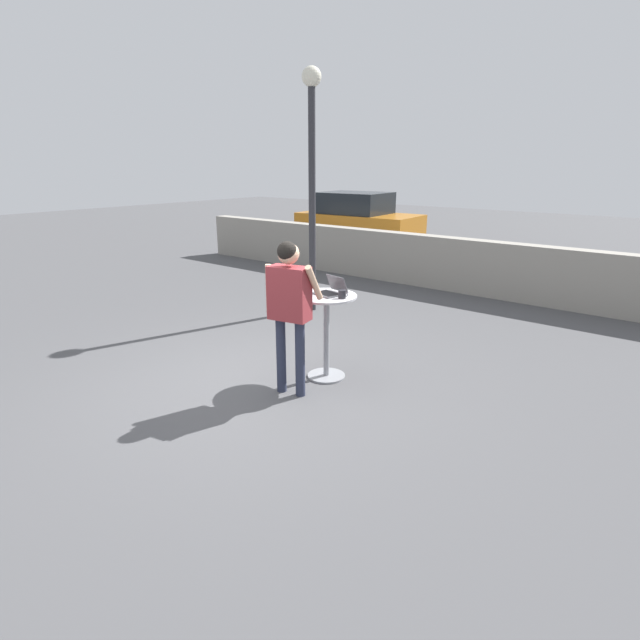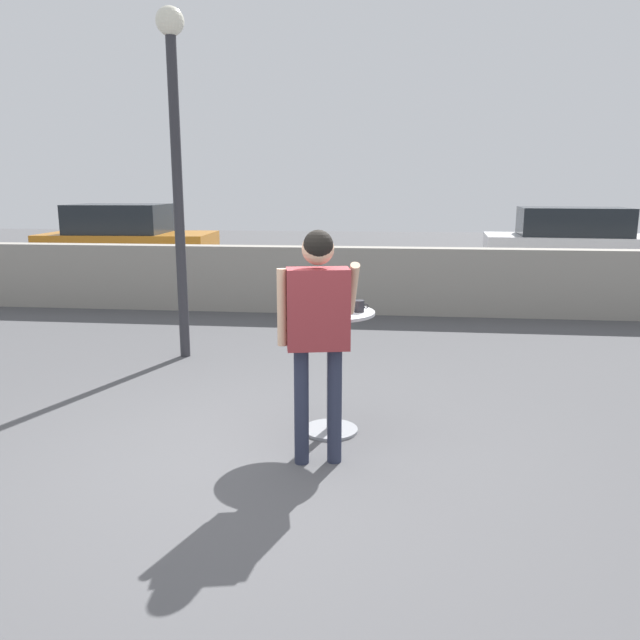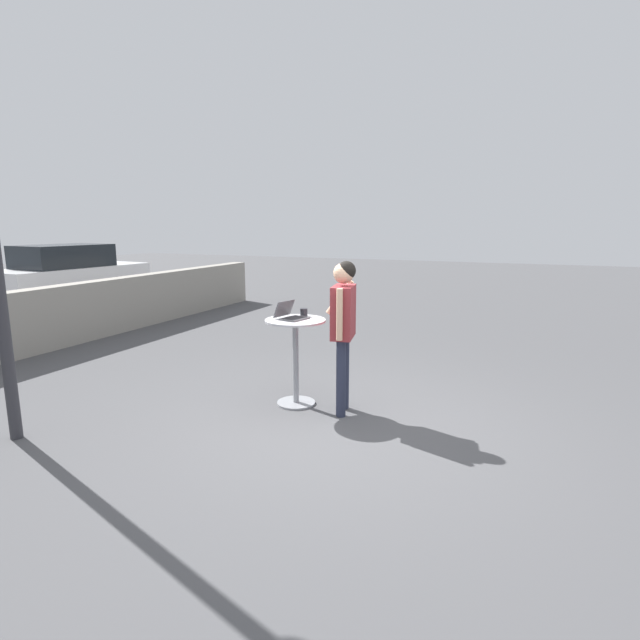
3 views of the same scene
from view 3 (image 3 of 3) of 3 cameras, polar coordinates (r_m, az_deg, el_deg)
ground_plane at (r=5.52m, az=2.68°, el=-12.20°), size 50.00×50.00×0.00m
cafe_table at (r=5.99m, az=-2.81°, el=-3.30°), size 0.72×0.72×1.05m
laptop at (r=5.95m, az=-3.34°, el=0.57°), size 0.37×0.38×0.21m
coffee_mug at (r=6.11m, az=-1.85°, el=0.89°), size 0.12×0.09×0.10m
standing_person at (r=5.63m, az=2.68°, el=0.41°), size 0.60×0.46×1.77m
parked_car_near_street at (r=15.09m, az=-26.66°, el=4.65°), size 4.10×2.04×1.62m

